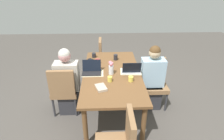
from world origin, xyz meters
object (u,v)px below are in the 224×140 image
laptop_far_left_mid (131,70)px  coffee_mug_centre_left (98,61)px  coffee_mug_centre_right (94,55)px  coffee_mug_near_right (131,79)px  coffee_mug_far_left (110,79)px  person_far_left_mid (152,81)px  chair_far_left_mid (154,80)px  laptop_near_left_near (92,70)px  phone_black (91,60)px  dining_table (112,76)px  person_near_left_near (68,85)px  flower_vase (111,68)px  chair_near_left_near (64,88)px  coffee_mug_near_left (116,57)px  book_red_cover (101,88)px  chair_head_left_left_far (105,56)px

laptop_far_left_mid → coffee_mug_centre_left: (-0.39, -0.59, -0.00)m
coffee_mug_centre_left → coffee_mug_centre_right: (-0.30, -0.08, 0.00)m
coffee_mug_near_right → coffee_mug_centre_right: coffee_mug_centre_right is taller
coffee_mug_far_left → person_far_left_mid: bearing=113.9°
chair_far_left_mid → laptop_near_left_near: size_ratio=2.81×
laptop_near_left_near → phone_black: bearing=-175.4°
dining_table → person_near_left_near: 0.78m
laptop_far_left_mid → person_near_left_near: bearing=-88.9°
chair_far_left_mid → flower_vase: size_ratio=3.76×
chair_near_left_near → coffee_mug_near_right: size_ratio=10.84×
coffee_mug_far_left → person_near_left_near: bearing=-110.1°
person_near_left_near → coffee_mug_centre_left: size_ratio=13.73×
chair_far_left_mid → coffee_mug_centre_right: 1.28m
person_far_left_mid → coffee_mug_near_left: (-0.49, -0.63, 0.26)m
dining_table → person_far_left_mid: size_ratio=1.60×
person_near_left_near → laptop_far_left_mid: (-0.02, 1.10, 0.25)m
book_red_cover → chair_far_left_mid: bearing=104.5°
flower_vase → dining_table: bearing=161.8°
coffee_mug_far_left → flower_vase: bearing=173.2°
dining_table → flower_vase: flower_vase is taller
chair_head_left_left_far → coffee_mug_near_left: (0.78, 0.20, 0.29)m
chair_near_left_near → coffee_mug_near_right: 1.16m
person_near_left_near → chair_far_left_mid: person_near_left_near is taller
flower_vase → book_red_cover: 0.49m
laptop_far_left_mid → book_red_cover: (0.49, -0.51, -0.03)m
chair_far_left_mid → coffee_mug_centre_left: chair_far_left_mid is taller
dining_table → person_near_left_near: person_near_left_near is taller
laptop_near_left_near → chair_near_left_near: bearing=-76.6°
chair_near_left_near → laptop_far_left_mid: bearing=94.8°
chair_far_left_mid → laptop_far_left_mid: laptop_far_left_mid is taller
person_near_left_near → coffee_mug_centre_right: 0.87m
coffee_mug_far_left → book_red_cover: bearing=-33.4°
chair_far_left_mid → laptop_far_left_mid: (0.13, -0.45, 0.28)m
chair_far_left_mid → coffee_mug_centre_right: bearing=-116.7°
chair_head_left_left_far → flower_vase: flower_vase is taller
laptop_far_left_mid → coffee_mug_centre_left: bearing=-123.6°
coffee_mug_near_right → coffee_mug_centre_right: (-0.98, -0.62, 0.00)m
laptop_near_left_near → person_far_left_mid: bearing=91.9°
coffee_mug_near_left → coffee_mug_centre_left: bearing=-65.9°
chair_head_left_left_far → coffee_mug_centre_left: size_ratio=10.34×
dining_table → book_red_cover: (0.50, -0.18, 0.10)m
person_near_left_near → coffee_mug_centre_left: bearing=128.8°
coffee_mug_centre_right → dining_table: bearing=26.3°
person_near_left_near → phone_black: bearing=147.2°
chair_near_left_near → coffee_mug_centre_right: bearing=148.2°
laptop_far_left_mid → coffee_mug_near_right: laptop_far_left_mid is taller
chair_far_left_mid → coffee_mug_near_right: bearing=-49.6°
laptop_far_left_mid → coffee_mug_near_left: size_ratio=2.93×
dining_table → laptop_far_left_mid: laptop_far_left_mid is taller
flower_vase → phone_black: flower_vase is taller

